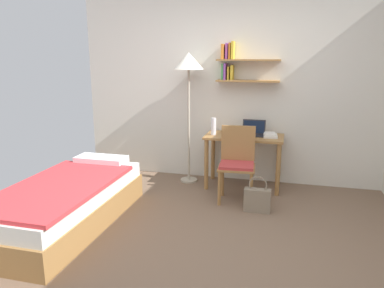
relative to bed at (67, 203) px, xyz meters
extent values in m
plane|color=brown|center=(1.45, -0.07, -0.24)|extent=(5.28, 5.28, 0.00)
cube|color=silver|center=(1.45, 1.95, 1.06)|extent=(4.40, 0.05, 2.60)
cube|color=#9E703D|center=(1.65, 1.82, 1.18)|extent=(0.83, 0.22, 0.02)
cube|color=#4CA856|center=(1.30, 1.85, 1.30)|extent=(0.03, 0.13, 0.21)
cube|color=purple|center=(1.34, 1.83, 1.30)|extent=(0.03, 0.17, 0.22)
cube|color=gold|center=(1.38, 1.84, 1.28)|extent=(0.02, 0.15, 0.18)
cube|color=gold|center=(1.43, 1.85, 1.29)|extent=(0.03, 0.14, 0.19)
cube|color=#9E703D|center=(1.65, 1.82, 1.45)|extent=(0.83, 0.22, 0.02)
cube|color=orange|center=(1.31, 1.83, 1.56)|extent=(0.03, 0.18, 0.20)
cube|color=purple|center=(1.35, 1.85, 1.57)|extent=(0.03, 0.13, 0.21)
cube|color=orange|center=(1.40, 1.85, 1.57)|extent=(0.02, 0.14, 0.21)
cube|color=gold|center=(1.44, 1.84, 1.58)|extent=(0.03, 0.15, 0.23)
cube|color=#9E703D|center=(0.00, -0.01, -0.10)|extent=(0.88, 1.98, 0.28)
cube|color=silver|center=(0.00, -0.01, 0.12)|extent=(0.84, 1.92, 0.16)
cube|color=#DB383D|center=(0.00, -0.13, 0.22)|extent=(0.90, 1.62, 0.04)
cube|color=white|center=(0.00, 0.76, 0.25)|extent=(0.62, 0.28, 0.10)
cube|color=#9E703D|center=(1.65, 1.63, 0.46)|extent=(1.02, 0.54, 0.03)
cylinder|color=#9E703D|center=(1.18, 1.41, 0.10)|extent=(0.06, 0.06, 0.68)
cylinder|color=#9E703D|center=(2.11, 1.41, 0.10)|extent=(0.06, 0.06, 0.68)
cylinder|color=#9E703D|center=(1.18, 1.85, 0.10)|extent=(0.06, 0.06, 0.68)
cylinder|color=#9E703D|center=(2.11, 1.85, 0.10)|extent=(0.06, 0.06, 0.68)
cube|color=#9E703D|center=(1.63, 1.08, 0.19)|extent=(0.46, 0.42, 0.03)
cube|color=#B23838|center=(1.63, 1.08, 0.22)|extent=(0.43, 0.38, 0.04)
cube|color=#9E703D|center=(1.62, 1.25, 0.46)|extent=(0.42, 0.07, 0.43)
cylinder|color=#9E703D|center=(1.46, 0.91, -0.03)|extent=(0.04, 0.04, 0.42)
cylinder|color=#9E703D|center=(1.82, 0.93, -0.03)|extent=(0.04, 0.04, 0.42)
cylinder|color=#9E703D|center=(1.44, 1.22, -0.03)|extent=(0.04, 0.04, 0.42)
cylinder|color=#9E703D|center=(1.80, 1.25, -0.03)|extent=(0.04, 0.04, 0.42)
cylinder|color=#B2A893|center=(0.87, 1.66, -0.23)|extent=(0.24, 0.24, 0.02)
cylinder|color=#B2A893|center=(0.87, 1.66, 0.56)|extent=(0.03, 0.03, 1.55)
cone|color=silver|center=(0.87, 1.66, 1.44)|extent=(0.40, 0.40, 0.22)
cube|color=black|center=(1.76, 1.66, 0.48)|extent=(0.31, 0.20, 0.01)
cube|color=black|center=(1.76, 1.73, 0.58)|extent=(0.30, 0.06, 0.19)
cube|color=black|center=(1.76, 1.73, 0.58)|extent=(0.27, 0.05, 0.16)
cylinder|color=silver|center=(1.24, 1.57, 0.59)|extent=(0.07, 0.07, 0.23)
cube|color=silver|center=(1.99, 1.63, 0.49)|extent=(0.20, 0.25, 0.03)
cube|color=silver|center=(1.98, 1.64, 0.51)|extent=(0.17, 0.23, 0.02)
cube|color=gray|center=(1.91, 0.83, -0.10)|extent=(0.30, 0.11, 0.27)
torus|color=gray|center=(1.91, 0.83, 0.08)|extent=(0.21, 0.02, 0.21)
camera|label=1|loc=(2.17, -3.12, 1.50)|focal=34.03mm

